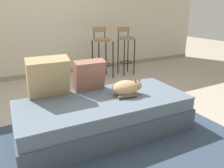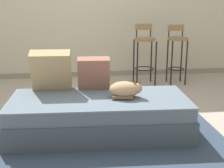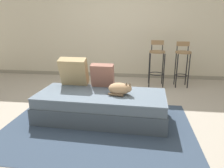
# 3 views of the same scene
# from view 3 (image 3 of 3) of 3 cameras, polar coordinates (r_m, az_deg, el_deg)

# --- Properties ---
(ground_plane) EXTENTS (16.00, 16.00, 0.00)m
(ground_plane) POSITION_cam_3_polar(r_m,az_deg,el_deg) (3.76, -1.67, -6.34)
(ground_plane) COLOR #A89E8E
(ground_plane) RESTS_ON ground
(wall_back_panel) EXTENTS (8.00, 0.10, 2.60)m
(wall_back_panel) POSITION_cam_3_polar(r_m,az_deg,el_deg) (5.70, 1.96, 14.85)
(wall_back_panel) COLOR beige
(wall_back_panel) RESTS_ON ground
(wall_baseboard_trim) EXTENTS (8.00, 0.02, 0.09)m
(wall_baseboard_trim) POSITION_cam_3_polar(r_m,az_deg,el_deg) (5.81, 1.79, 2.38)
(wall_baseboard_trim) COLOR gray
(wall_baseboard_trim) RESTS_ON ground
(area_rug) EXTENTS (2.62, 1.95, 0.01)m
(area_rug) POSITION_cam_3_polar(r_m,az_deg,el_deg) (3.13, -3.76, -11.17)
(area_rug) COLOR #334256
(area_rug) RESTS_ON ground
(couch) EXTENTS (1.95, 0.93, 0.41)m
(couch) POSITION_cam_3_polar(r_m,az_deg,el_deg) (3.31, -2.81, -5.68)
(couch) COLOR #44505B
(couch) RESTS_ON ground
(throw_pillow_corner) EXTENTS (0.46, 0.31, 0.47)m
(throw_pillow_corner) POSITION_cam_3_polar(r_m,az_deg,el_deg) (3.63, -9.94, 3.25)
(throw_pillow_corner) COLOR tan
(throw_pillow_corner) RESTS_ON couch
(throw_pillow_middle) EXTENTS (0.37, 0.22, 0.38)m
(throw_pillow_middle) POSITION_cam_3_polar(r_m,az_deg,el_deg) (3.51, -2.50, 2.29)
(throw_pillow_middle) COLOR #936051
(throw_pillow_middle) RESTS_ON couch
(cat) EXTENTS (0.36, 0.29, 0.20)m
(cat) POSITION_cam_3_polar(r_m,az_deg,el_deg) (3.17, 2.09, -1.24)
(cat) COLOR tan
(cat) RESTS_ON couch
(bar_stool_near_window) EXTENTS (0.34, 0.34, 1.01)m
(bar_stool_near_window) POSITION_cam_3_polar(r_m,az_deg,el_deg) (5.02, 11.63, 6.47)
(bar_stool_near_window) COLOR black
(bar_stool_near_window) RESTS_ON ground
(bar_stool_by_doorway) EXTENTS (0.34, 0.34, 0.99)m
(bar_stool_by_doorway) POSITION_cam_3_polar(r_m,az_deg,el_deg) (5.09, 17.97, 6.35)
(bar_stool_by_doorway) COLOR black
(bar_stool_by_doorway) RESTS_ON ground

